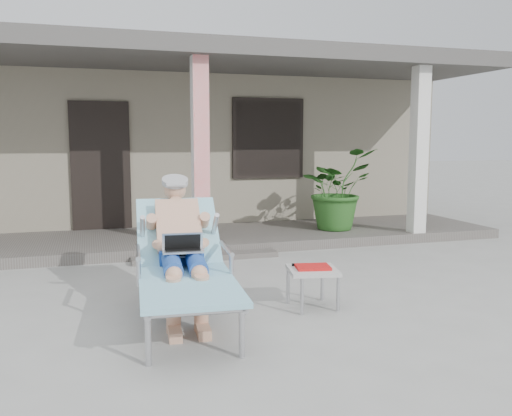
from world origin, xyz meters
name	(u,v)px	position (x,y,z in m)	size (l,w,h in m)	color
ground	(243,297)	(0.00, 0.00, 0.00)	(60.00, 60.00, 0.00)	#9E9E99
house	(160,138)	(0.00, 6.50, 1.67)	(10.40, 5.40, 3.30)	gray
porch_deck	(191,239)	(0.00, 3.00, 0.07)	(10.00, 2.00, 0.15)	#605B56
porch_overhang	(189,62)	(0.00, 2.95, 2.79)	(10.00, 2.30, 2.85)	silver
porch_step	(206,257)	(0.00, 1.85, 0.04)	(2.00, 0.30, 0.07)	#605B56
lounger	(182,227)	(-0.70, -0.46, 0.84)	(0.95, 2.15, 1.37)	#B7B7BC
side_table	(313,272)	(0.55, -0.55, 0.35)	(0.54, 0.54, 0.42)	#B3B3AE
potted_palm	(336,189)	(2.42, 2.84, 0.82)	(1.21, 1.04, 1.34)	#26591E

